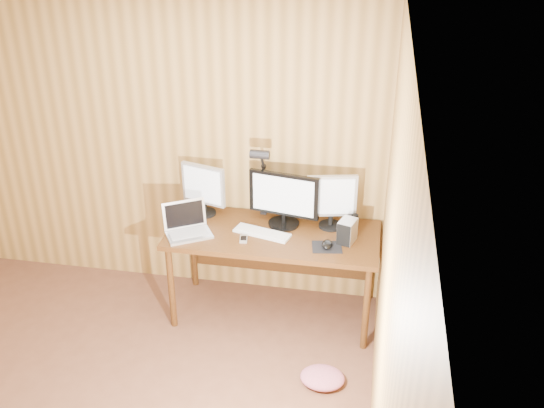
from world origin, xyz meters
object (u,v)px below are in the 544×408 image
(desk_lamp, at_px, (262,172))
(desk, at_px, (275,242))
(monitor_center, at_px, (284,199))
(phone, at_px, (244,239))
(monitor_right, at_px, (332,200))
(hard_drive, at_px, (347,231))
(keyboard, at_px, (262,233))
(speaker, at_px, (355,222))
(monitor_left, at_px, (204,188))
(mouse, at_px, (327,244))
(laptop, at_px, (187,226))

(desk_lamp, bearing_deg, desk, -47.75)
(desk_lamp, bearing_deg, monitor_center, -22.59)
(desk, bearing_deg, phone, -133.11)
(monitor_center, height_order, desk_lamp, desk_lamp)
(desk, xyz_separation_m, monitor_right, (0.42, 0.10, 0.35))
(hard_drive, xyz_separation_m, phone, (-0.75, -0.11, -0.08))
(keyboard, xyz_separation_m, speaker, (0.68, 0.19, 0.05))
(monitor_left, relative_size, desk_lamp, 0.66)
(speaker, relative_size, desk_lamp, 0.20)
(keyboard, distance_m, mouse, 0.51)
(monitor_right, distance_m, speaker, 0.25)
(monitor_right, distance_m, keyboard, 0.58)
(laptop, bearing_deg, mouse, -32.96)
(monitor_center, xyz_separation_m, mouse, (0.37, -0.28, -0.20))
(desk, bearing_deg, monitor_right, 13.65)
(monitor_center, bearing_deg, desk_lamp, 165.48)
(laptop, distance_m, mouse, 1.06)
(keyboard, xyz_separation_m, hard_drive, (0.64, 0.00, 0.08))
(monitor_center, relative_size, mouse, 4.67)
(laptop, bearing_deg, monitor_right, -16.40)
(mouse, xyz_separation_m, hard_drive, (0.13, 0.11, 0.06))
(monitor_left, distance_m, mouse, 1.09)
(monitor_right, height_order, keyboard, monitor_right)
(mouse, height_order, hard_drive, hard_drive)
(monitor_left, xyz_separation_m, hard_drive, (1.15, -0.23, -0.14))
(monitor_left, xyz_separation_m, phone, (0.40, -0.34, -0.22))
(hard_drive, bearing_deg, keyboard, -162.25)
(monitor_left, height_order, laptop, monitor_left)
(speaker, bearing_deg, monitor_right, 175.63)
(monitor_center, relative_size, phone, 4.67)
(monitor_right, xyz_separation_m, phone, (-0.62, -0.31, -0.22))
(laptop, height_order, hard_drive, laptop)
(monitor_right, distance_m, mouse, 0.38)
(mouse, xyz_separation_m, desk_lamp, (-0.55, 0.37, 0.37))
(monitor_left, bearing_deg, desk, 4.03)
(monitor_center, distance_m, laptop, 0.76)
(desk, height_order, monitor_left, monitor_left)
(mouse, bearing_deg, desk, 157.56)
(monitor_center, xyz_separation_m, monitor_right, (0.36, 0.03, 0.01))
(monitor_right, bearing_deg, hard_drive, -68.29)
(keyboard, height_order, speaker, speaker)
(laptop, xyz_separation_m, phone, (0.44, -0.03, -0.05))
(desk, height_order, mouse, mouse)
(phone, xyz_separation_m, speaker, (0.80, 0.30, 0.06))
(monitor_center, distance_m, mouse, 0.50)
(desk, bearing_deg, laptop, -163.99)
(monitor_right, distance_m, laptop, 1.11)
(laptop, height_order, desk_lamp, desk_lamp)
(speaker, bearing_deg, desk, -171.72)
(monitor_left, distance_m, speaker, 1.21)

